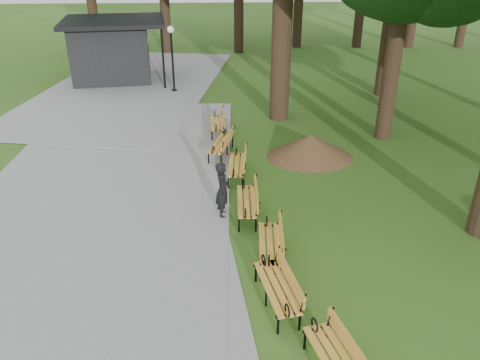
{
  "coord_description": "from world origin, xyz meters",
  "views": [
    {
      "loc": [
        -0.36,
        -10.58,
        6.88
      ],
      "look_at": [
        0.18,
        0.89,
        1.1
      ],
      "focal_mm": 36.08,
      "sensor_mm": 36.0,
      "label": 1
    }
  ],
  "objects_px": {
    "lamp_post": "(172,45)",
    "bench_4": "(237,165)",
    "bench_5": "(221,144)",
    "person": "(223,190)",
    "bench_2": "(270,244)",
    "bench_1": "(277,287)",
    "bench_3": "(247,201)",
    "bench_6": "(217,123)",
    "kiosk": "(111,50)",
    "dirt_mound": "(310,146)"
  },
  "relations": [
    {
      "from": "lamp_post",
      "to": "bench_4",
      "type": "xyz_separation_m",
      "value": [
        2.72,
        -9.8,
        -1.84
      ]
    },
    {
      "from": "lamp_post",
      "to": "bench_5",
      "type": "height_order",
      "value": "lamp_post"
    },
    {
      "from": "person",
      "to": "bench_5",
      "type": "bearing_deg",
      "value": 0.11
    },
    {
      "from": "lamp_post",
      "to": "bench_2",
      "type": "xyz_separation_m",
      "value": [
        3.32,
        -14.24,
        -1.84
      ]
    },
    {
      "from": "bench_5",
      "to": "bench_1",
      "type": "bearing_deg",
      "value": 23.13
    },
    {
      "from": "bench_5",
      "to": "person",
      "type": "bearing_deg",
      "value": 15.45
    },
    {
      "from": "bench_3",
      "to": "bench_6",
      "type": "bearing_deg",
      "value": -171.24
    },
    {
      "from": "person",
      "to": "bench_3",
      "type": "distance_m",
      "value": 0.74
    },
    {
      "from": "person",
      "to": "bench_2",
      "type": "height_order",
      "value": "person"
    },
    {
      "from": "kiosk",
      "to": "bench_5",
      "type": "relative_size",
      "value": 2.68
    },
    {
      "from": "lamp_post",
      "to": "bench_4",
      "type": "bearing_deg",
      "value": -74.5
    },
    {
      "from": "bench_1",
      "to": "bench_6",
      "type": "height_order",
      "value": "same"
    },
    {
      "from": "bench_5",
      "to": "bench_3",
      "type": "bearing_deg",
      "value": 24.36
    },
    {
      "from": "dirt_mound",
      "to": "bench_1",
      "type": "distance_m",
      "value": 7.76
    },
    {
      "from": "person",
      "to": "bench_5",
      "type": "relative_size",
      "value": 0.84
    },
    {
      "from": "person",
      "to": "bench_2",
      "type": "relative_size",
      "value": 0.84
    },
    {
      "from": "person",
      "to": "lamp_post",
      "type": "height_order",
      "value": "lamp_post"
    },
    {
      "from": "kiosk",
      "to": "lamp_post",
      "type": "distance_m",
      "value": 4.21
    },
    {
      "from": "bench_2",
      "to": "bench_5",
      "type": "height_order",
      "value": "same"
    },
    {
      "from": "bench_3",
      "to": "bench_1",
      "type": "bearing_deg",
      "value": 8.01
    },
    {
      "from": "person",
      "to": "bench_1",
      "type": "height_order",
      "value": "person"
    },
    {
      "from": "bench_4",
      "to": "bench_6",
      "type": "xyz_separation_m",
      "value": [
        -0.61,
        3.94,
        0.0
      ]
    },
    {
      "from": "bench_1",
      "to": "bench_2",
      "type": "xyz_separation_m",
      "value": [
        0.02,
        1.59,
        0.0
      ]
    },
    {
      "from": "kiosk",
      "to": "dirt_mound",
      "type": "height_order",
      "value": "kiosk"
    },
    {
      "from": "bench_1",
      "to": "bench_3",
      "type": "height_order",
      "value": "same"
    },
    {
      "from": "person",
      "to": "kiosk",
      "type": "bearing_deg",
      "value": 21.3
    },
    {
      "from": "bench_2",
      "to": "bench_4",
      "type": "height_order",
      "value": "same"
    },
    {
      "from": "bench_3",
      "to": "bench_4",
      "type": "bearing_deg",
      "value": -174.22
    },
    {
      "from": "bench_6",
      "to": "bench_2",
      "type": "bearing_deg",
      "value": 6.44
    },
    {
      "from": "kiosk",
      "to": "bench_2",
      "type": "relative_size",
      "value": 2.68
    },
    {
      "from": "bench_2",
      "to": "bench_1",
      "type": "bearing_deg",
      "value": 3.05
    },
    {
      "from": "dirt_mound",
      "to": "bench_5",
      "type": "distance_m",
      "value": 3.11
    },
    {
      "from": "person",
      "to": "bench_6",
      "type": "height_order",
      "value": "person"
    },
    {
      "from": "bench_1",
      "to": "bench_6",
      "type": "distance_m",
      "value": 10.03
    },
    {
      "from": "bench_3",
      "to": "bench_5",
      "type": "xyz_separation_m",
      "value": [
        -0.65,
        4.14,
        0.0
      ]
    },
    {
      "from": "bench_2",
      "to": "person",
      "type": "bearing_deg",
      "value": -148.68
    },
    {
      "from": "kiosk",
      "to": "bench_4",
      "type": "relative_size",
      "value": 2.68
    },
    {
      "from": "bench_1",
      "to": "bench_5",
      "type": "distance_m",
      "value": 7.86
    },
    {
      "from": "bench_3",
      "to": "bench_6",
      "type": "height_order",
      "value": "same"
    },
    {
      "from": "bench_4",
      "to": "lamp_post",
      "type": "bearing_deg",
      "value": -159.38
    },
    {
      "from": "person",
      "to": "kiosk",
      "type": "xyz_separation_m",
      "value": [
        -5.65,
        14.53,
        0.79
      ]
    },
    {
      "from": "person",
      "to": "bench_6",
      "type": "relative_size",
      "value": 0.84
    },
    {
      "from": "bench_4",
      "to": "bench_5",
      "type": "height_order",
      "value": "same"
    },
    {
      "from": "kiosk",
      "to": "bench_6",
      "type": "bearing_deg",
      "value": -63.32
    },
    {
      "from": "bench_1",
      "to": "bench_4",
      "type": "bearing_deg",
      "value": 174.68
    },
    {
      "from": "bench_5",
      "to": "dirt_mound",
      "type": "bearing_deg",
      "value": 99.85
    },
    {
      "from": "bench_1",
      "to": "bench_4",
      "type": "xyz_separation_m",
      "value": [
        -0.57,
        6.02,
        0.0
      ]
    },
    {
      "from": "bench_2",
      "to": "bench_3",
      "type": "height_order",
      "value": "same"
    },
    {
      "from": "person",
      "to": "dirt_mound",
      "type": "distance_m",
      "value": 4.93
    },
    {
      "from": "bench_3",
      "to": "bench_6",
      "type": "distance_m",
      "value": 6.37
    }
  ]
}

